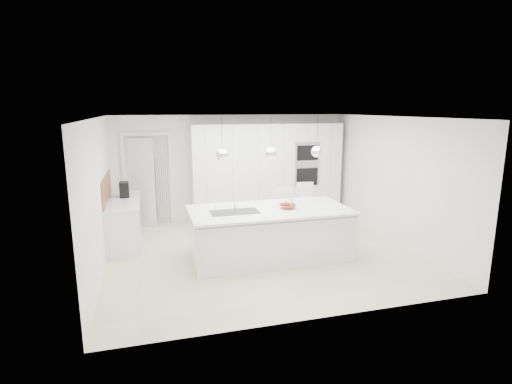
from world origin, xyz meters
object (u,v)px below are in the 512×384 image
object	(u,v)px
island_base	(270,235)
bar_stool_right	(307,210)
fruit_bowl	(288,206)
bar_stool_left	(286,215)
espresso_machine	(124,189)

from	to	relation	value
island_base	bar_stool_right	distance (m)	1.51
fruit_bowl	island_base	bearing A→B (deg)	-178.07
island_base	bar_stool_left	world-z (taller)	bar_stool_left
island_base	fruit_bowl	xyz separation A→B (m)	(0.32, 0.01, 0.51)
fruit_bowl	espresso_machine	world-z (taller)	espresso_machine
fruit_bowl	bar_stool_right	xyz separation A→B (m)	(0.79, 0.99, -0.38)
bar_stool_left	bar_stool_right	size ratio (longest dim) A/B	0.94
island_base	fruit_bowl	bearing A→B (deg)	1.93
island_base	bar_stool_left	bearing A→B (deg)	55.99
espresso_machine	bar_stool_left	world-z (taller)	espresso_machine
island_base	espresso_machine	size ratio (longest dim) A/B	9.20
island_base	bar_stool_right	world-z (taller)	bar_stool_right
fruit_bowl	espresso_machine	size ratio (longest dim) A/B	1.00
bar_stool_left	bar_stool_right	distance (m)	0.52
fruit_bowl	bar_stool_left	bearing A→B (deg)	72.16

